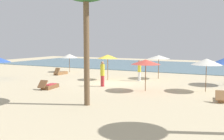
{
  "coord_description": "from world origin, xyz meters",
  "views": [
    {
      "loc": [
        9.59,
        -19.12,
        3.39
      ],
      "look_at": [
        0.1,
        -0.08,
        1.1
      ],
      "focal_mm": 42.75,
      "sensor_mm": 36.0,
      "label": 1
    }
  ],
  "objects_px": {
    "umbrella_0": "(108,57)",
    "umbrella_1": "(146,62)",
    "lounger_0": "(60,73)",
    "umbrella_5": "(207,62)",
    "person_0": "(139,70)",
    "umbrella_6": "(69,56)",
    "umbrella_7": "(159,57)",
    "lounger_1": "(223,98)",
    "person_1": "(102,74)",
    "lounger_2": "(49,86)"
  },
  "relations": [
    {
      "from": "umbrella_6",
      "to": "person_0",
      "type": "bearing_deg",
      "value": -17.09
    },
    {
      "from": "umbrella_0",
      "to": "umbrella_5",
      "type": "xyz_separation_m",
      "value": [
        8.45,
        -1.92,
        -0.03
      ]
    },
    {
      "from": "umbrella_7",
      "to": "person_0",
      "type": "height_order",
      "value": "umbrella_7"
    },
    {
      "from": "lounger_2",
      "to": "person_1",
      "type": "height_order",
      "value": "person_1"
    },
    {
      "from": "umbrella_6",
      "to": "lounger_1",
      "type": "height_order",
      "value": "umbrella_6"
    },
    {
      "from": "lounger_1",
      "to": "lounger_2",
      "type": "bearing_deg",
      "value": -173.47
    },
    {
      "from": "lounger_0",
      "to": "person_1",
      "type": "height_order",
      "value": "person_1"
    },
    {
      "from": "umbrella_1",
      "to": "umbrella_5",
      "type": "distance_m",
      "value": 4.05
    },
    {
      "from": "lounger_1",
      "to": "umbrella_1",
      "type": "bearing_deg",
      "value": 170.33
    },
    {
      "from": "lounger_1",
      "to": "person_0",
      "type": "relative_size",
      "value": 0.98
    },
    {
      "from": "umbrella_0",
      "to": "lounger_2",
      "type": "relative_size",
      "value": 1.27
    },
    {
      "from": "umbrella_7",
      "to": "lounger_0",
      "type": "distance_m",
      "value": 10.15
    },
    {
      "from": "umbrella_1",
      "to": "lounger_1",
      "type": "xyz_separation_m",
      "value": [
        4.99,
        -0.85,
        -1.82
      ]
    },
    {
      "from": "person_0",
      "to": "umbrella_0",
      "type": "bearing_deg",
      "value": -165.33
    },
    {
      "from": "umbrella_7",
      "to": "lounger_2",
      "type": "height_order",
      "value": "umbrella_7"
    },
    {
      "from": "umbrella_6",
      "to": "person_0",
      "type": "distance_m",
      "value": 9.79
    },
    {
      "from": "lounger_0",
      "to": "person_1",
      "type": "distance_m",
      "value": 8.55
    },
    {
      "from": "umbrella_7",
      "to": "person_0",
      "type": "bearing_deg",
      "value": -117.4
    },
    {
      "from": "lounger_1",
      "to": "lounger_2",
      "type": "distance_m",
      "value": 11.58
    },
    {
      "from": "umbrella_5",
      "to": "umbrella_7",
      "type": "relative_size",
      "value": 1.05
    },
    {
      "from": "umbrella_5",
      "to": "umbrella_0",
      "type": "bearing_deg",
      "value": 167.2
    },
    {
      "from": "umbrella_6",
      "to": "lounger_2",
      "type": "xyz_separation_m",
      "value": [
        4.85,
        -9.26,
        -1.61
      ]
    },
    {
      "from": "umbrella_1",
      "to": "lounger_2",
      "type": "bearing_deg",
      "value": -161.59
    },
    {
      "from": "umbrella_7",
      "to": "umbrella_1",
      "type": "bearing_deg",
      "value": -81.29
    },
    {
      "from": "person_1",
      "to": "lounger_2",
      "type": "bearing_deg",
      "value": -139.35
    },
    {
      "from": "umbrella_6",
      "to": "lounger_0",
      "type": "xyz_separation_m",
      "value": [
        0.52,
        -2.31,
        -1.62
      ]
    },
    {
      "from": "umbrella_1",
      "to": "person_0",
      "type": "height_order",
      "value": "umbrella_1"
    },
    {
      "from": "person_1",
      "to": "lounger_1",
      "type": "bearing_deg",
      "value": -8.2
    },
    {
      "from": "umbrella_1",
      "to": "umbrella_5",
      "type": "height_order",
      "value": "umbrella_5"
    },
    {
      "from": "lounger_0",
      "to": "lounger_1",
      "type": "relative_size",
      "value": 0.95
    },
    {
      "from": "umbrella_5",
      "to": "person_1",
      "type": "xyz_separation_m",
      "value": [
        -7.27,
        -1.22,
        -1.06
      ]
    },
    {
      "from": "umbrella_0",
      "to": "lounger_0",
      "type": "relative_size",
      "value": 1.33
    },
    {
      "from": "umbrella_1",
      "to": "lounger_1",
      "type": "relative_size",
      "value": 1.23
    },
    {
      "from": "umbrella_6",
      "to": "person_0",
      "type": "height_order",
      "value": "umbrella_6"
    },
    {
      "from": "lounger_0",
      "to": "lounger_2",
      "type": "height_order",
      "value": "lounger_0"
    },
    {
      "from": "lounger_1",
      "to": "person_1",
      "type": "bearing_deg",
      "value": 171.8
    },
    {
      "from": "umbrella_0",
      "to": "umbrella_6",
      "type": "relative_size",
      "value": 1.12
    },
    {
      "from": "umbrella_0",
      "to": "umbrella_1",
      "type": "bearing_deg",
      "value": -36.67
    },
    {
      "from": "lounger_2",
      "to": "person_0",
      "type": "relative_size",
      "value": 0.98
    },
    {
      "from": "umbrella_7",
      "to": "lounger_1",
      "type": "relative_size",
      "value": 1.22
    },
    {
      "from": "person_0",
      "to": "person_1",
      "type": "height_order",
      "value": "person_1"
    },
    {
      "from": "umbrella_1",
      "to": "umbrella_7",
      "type": "distance_m",
      "value": 6.36
    },
    {
      "from": "umbrella_7",
      "to": "lounger_2",
      "type": "relative_size",
      "value": 1.22
    },
    {
      "from": "lounger_0",
      "to": "umbrella_5",
      "type": "bearing_deg",
      "value": -12.33
    },
    {
      "from": "umbrella_5",
      "to": "person_0",
      "type": "relative_size",
      "value": 1.24
    },
    {
      "from": "lounger_2",
      "to": "person_1",
      "type": "xyz_separation_m",
      "value": [
        2.97,
        2.55,
        0.8
      ]
    },
    {
      "from": "umbrella_0",
      "to": "lounger_2",
      "type": "distance_m",
      "value": 6.25
    },
    {
      "from": "umbrella_5",
      "to": "lounger_2",
      "type": "distance_m",
      "value": 11.06
    },
    {
      "from": "person_1",
      "to": "person_0",
      "type": "bearing_deg",
      "value": 68.5
    },
    {
      "from": "lounger_0",
      "to": "person_0",
      "type": "bearing_deg",
      "value": -3.63
    }
  ]
}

